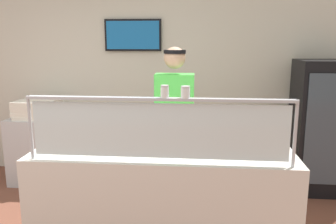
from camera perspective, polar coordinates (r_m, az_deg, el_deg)
name	(u,v)px	position (r m, az deg, el deg)	size (l,w,h in m)	color
ground_plane	(170,219)	(3.79, 0.28, -17.07)	(12.00, 12.00, 0.00)	brown
shop_rear_unit	(178,76)	(4.70, 1.68, 5.94)	(6.49, 0.13, 2.70)	beige
serving_counter	(163,205)	(2.99, -0.85, -15.02)	(2.09, 0.70, 0.95)	silver
sneeze_guard	(158,123)	(2.45, -1.62, -1.75)	(1.91, 0.06, 0.48)	#B2B5BC
pizza_tray	(156,146)	(2.86, -1.93, -5.64)	(0.46, 0.46, 0.04)	#9EA0A8
pizza_server	(157,145)	(2.84, -1.84, -5.34)	(0.07, 0.28, 0.01)	#ADAFB7
parmesan_shaker	(165,92)	(2.41, -0.54, 3.25)	(0.06, 0.06, 0.09)	white
pepper_flake_shaker	(185,93)	(2.40, 2.87, 3.15)	(0.06, 0.06, 0.08)	white
worker_figure	(175,123)	(3.48, 1.13, -1.89)	(0.41, 0.50, 1.76)	#23232D
drink_fridge	(324,127)	(4.59, 24.23, -2.25)	(0.72, 0.61, 1.60)	black
prep_shelf	(41,149)	(4.86, -20.10, -5.76)	(0.70, 0.55, 0.86)	#B7BABF
pizza_box_stack	(38,109)	(4.73, -20.52, 0.51)	(0.51, 0.50, 0.22)	silver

